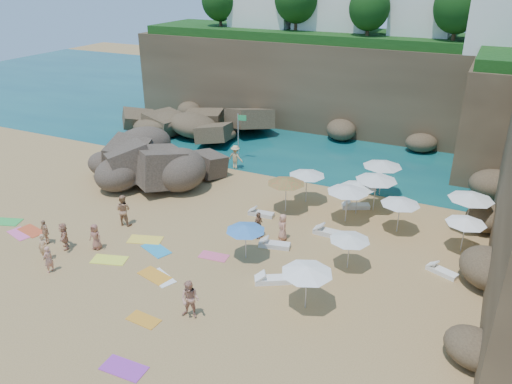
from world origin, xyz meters
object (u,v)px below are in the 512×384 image
at_px(rock_outcrop, 155,180).
at_px(parasol_1, 383,164).
at_px(flag_pole, 240,131).
at_px(person_stand_3, 258,225).
at_px(person_stand_5, 179,177).
at_px(person_stand_1, 123,210).
at_px(parasol_0, 358,185).
at_px(lounger_0, 356,206).
at_px(person_stand_2, 236,157).
at_px(person_stand_0, 44,248).
at_px(person_stand_4, 283,227).
at_px(person_stand_6, 48,259).
at_px(parasol_2, 307,173).

height_order(rock_outcrop, parasol_1, parasol_1).
distance_m(flag_pole, person_stand_3, 12.89).
distance_m(parasol_1, person_stand_5, 13.89).
distance_m(person_stand_1, person_stand_3, 8.23).
height_order(person_stand_3, person_stand_5, person_stand_5).
xyz_separation_m(parasol_0, person_stand_5, (-12.18, -1.56, -1.11)).
xyz_separation_m(flag_pole, person_stand_3, (6.79, -10.84, -1.61)).
bearing_deg(lounger_0, flag_pole, 130.44).
bearing_deg(person_stand_2, person_stand_0, 85.60).
bearing_deg(flag_pole, lounger_0, -23.25).
xyz_separation_m(person_stand_4, person_stand_5, (-9.25, 3.42, 0.10)).
distance_m(parasol_0, person_stand_4, 5.90).
distance_m(lounger_0, person_stand_6, 18.52).
height_order(parasol_0, person_stand_0, parasol_0).
bearing_deg(person_stand_4, person_stand_0, -89.69).
xyz_separation_m(parasol_2, lounger_0, (3.24, 0.52, -1.94)).
relative_size(person_stand_2, person_stand_4, 1.18).
xyz_separation_m(person_stand_3, person_stand_5, (-7.92, 3.86, 0.08)).
bearing_deg(rock_outcrop, parasol_2, 6.93).
bearing_deg(parasol_1, rock_outcrop, -163.22).
bearing_deg(flag_pole, parasol_0, -26.12).
relative_size(person_stand_2, person_stand_5, 1.05).
distance_m(lounger_0, person_stand_5, 12.21).
bearing_deg(person_stand_2, parasol_0, 167.49).
distance_m(parasol_1, lounger_0, 3.60).
xyz_separation_m(flag_pole, person_stand_1, (-1.18, -12.90, -1.45)).
bearing_deg(lounger_0, parasol_2, 162.72).
relative_size(rock_outcrop, person_stand_3, 4.89).
xyz_separation_m(parasol_1, person_stand_1, (-12.91, -11.00, -1.30)).
bearing_deg(person_stand_6, flag_pole, 178.86).
xyz_separation_m(lounger_0, person_stand_5, (-11.96, -2.32, 0.75)).
height_order(parasol_1, person_stand_3, parasol_1).
xyz_separation_m(lounger_0, person_stand_4, (-2.71, -5.74, 0.65)).
distance_m(flag_pole, person_stand_4, 13.30).
bearing_deg(flag_pole, person_stand_3, -57.92).
relative_size(parasol_2, person_stand_5, 1.34).
bearing_deg(person_stand_1, parasol_1, -147.25).
bearing_deg(person_stand_3, person_stand_0, 130.64).
distance_m(parasol_2, person_stand_3, 5.86).
bearing_deg(person_stand_6, parasol_1, 144.92).
bearing_deg(parasol_1, person_stand_3, -118.92).
height_order(lounger_0, person_stand_3, person_stand_3).
bearing_deg(person_stand_1, rock_outcrop, -76.53).
relative_size(person_stand_3, person_stand_6, 1.10).
distance_m(person_stand_3, person_stand_5, 8.81).
height_order(person_stand_2, person_stand_3, person_stand_2).
xyz_separation_m(person_stand_0, person_stand_3, (9.17, 7.08, 0.05)).
height_order(rock_outcrop, person_stand_6, rock_outcrop).
bearing_deg(lounger_0, person_stand_4, -141.55).
bearing_deg(flag_pole, parasol_1, -9.20).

